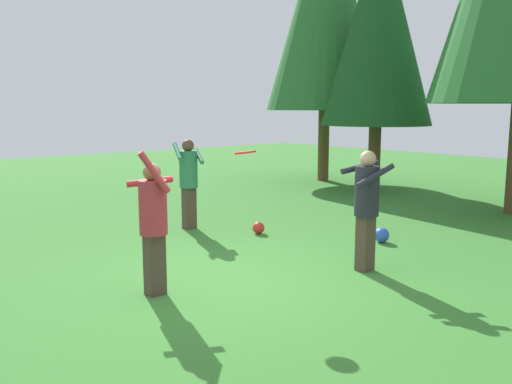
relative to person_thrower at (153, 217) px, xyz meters
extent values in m
plane|color=#387A2D|center=(0.15, 0.89, -0.97)|extent=(40.00, 40.00, 0.00)
cube|color=#4C382D|center=(0.00, 0.00, -0.59)|extent=(0.19, 0.22, 0.76)
cylinder|color=#B72D38|center=(0.00, 0.00, 0.12)|extent=(0.34, 0.34, 0.66)
sphere|color=#8C6647|center=(0.00, 0.00, 0.55)|extent=(0.21, 0.21, 0.21)
cylinder|color=#B72D38|center=(-0.19, 0.07, 0.41)|extent=(0.28, 0.56, 0.12)
cylinder|color=#B72D38|center=(0.19, -0.07, 0.57)|extent=(0.21, 0.38, 0.51)
cube|color=#4C382D|center=(1.04, 2.75, -0.57)|extent=(0.19, 0.22, 0.79)
cylinder|color=#23232D|center=(1.04, 2.75, 0.17)|extent=(0.34, 0.34, 0.69)
sphere|color=tan|center=(1.04, 2.75, 0.61)|extent=(0.22, 0.22, 0.22)
cylinder|color=#23232D|center=(1.23, 2.68, 0.41)|extent=(0.27, 0.55, 0.33)
cylinder|color=#23232D|center=(0.85, 2.82, 0.48)|extent=(0.28, 0.58, 0.18)
cube|color=#4C382D|center=(-2.79, 2.32, -0.57)|extent=(0.19, 0.22, 0.79)
cylinder|color=#2D7551|center=(-2.79, 2.32, 0.17)|extent=(0.34, 0.34, 0.69)
sphere|color=brown|center=(-2.79, 2.32, 0.61)|extent=(0.22, 0.22, 0.22)
cylinder|color=#2D7551|center=(-2.72, 2.51, 0.41)|extent=(0.56, 0.28, 0.28)
cylinder|color=#2D7551|center=(-2.86, 2.14, 0.50)|extent=(0.56, 0.28, 0.31)
cylinder|color=red|center=(0.42, 1.09, 0.75)|extent=(0.36, 0.36, 0.06)
sphere|color=red|center=(-1.61, 3.04, -0.86)|extent=(0.22, 0.22, 0.22)
sphere|color=blue|center=(0.23, 4.24, -0.84)|extent=(0.25, 0.25, 0.25)
cylinder|color=brown|center=(-5.82, 9.30, 1.02)|extent=(0.34, 0.34, 3.98)
cone|color=#28662D|center=(-5.82, 9.30, 4.41)|extent=(3.58, 3.58, 6.37)
cylinder|color=brown|center=(-3.44, 8.76, 0.67)|extent=(0.33, 0.33, 3.27)
cone|color=#19471E|center=(-3.44, 8.76, 3.44)|extent=(2.94, 2.94, 5.23)
camera|label=1|loc=(5.65, -3.15, 1.31)|focal=37.69mm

